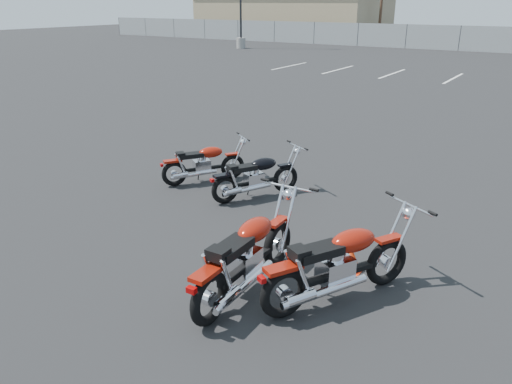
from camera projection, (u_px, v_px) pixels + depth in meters
The scene contains 9 objects.
ground at pixel (224, 240), 7.76m from camera, with size 120.00×120.00×0.00m, color black.
motorcycle_front_red at pixel (204, 163), 10.11m from camera, with size 1.32×1.67×0.89m.
motorcycle_second_black at pixel (256, 176), 9.30m from camera, with size 1.25×1.79×0.92m.
motorcycle_third_red at pixel (247, 256), 6.20m from camera, with size 0.89×2.31×1.13m.
motorcycle_rear_red at pixel (339, 264), 6.03m from camera, with size 1.49×2.16×1.11m.
training_cone_near at pixel (351, 260), 6.82m from camera, with size 0.29×0.29×0.34m.
light_pole_west at pixel (241, 6), 38.05m from camera, with size 0.80×0.70×11.53m.
tan_building_west at pixel (293, 15), 51.08m from camera, with size 18.40×10.40×4.30m.
parking_line_stripes at pixel (422, 76), 24.72m from camera, with size 15.12×4.00×0.01m.
Camera 1 is at (4.20, -5.60, 3.48)m, focal length 35.00 mm.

